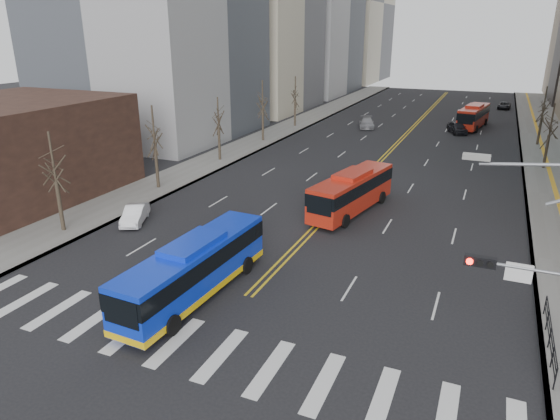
% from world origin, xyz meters
% --- Properties ---
extents(ground, '(220.00, 220.00, 0.00)m').
position_xyz_m(ground, '(0.00, 0.00, 0.00)').
color(ground, black).
extents(sidewalk_right, '(7.00, 130.00, 0.15)m').
position_xyz_m(sidewalk_right, '(17.50, 45.00, 0.07)').
color(sidewalk_right, slate).
rests_on(sidewalk_right, ground).
extents(sidewalk_left, '(5.00, 130.00, 0.15)m').
position_xyz_m(sidewalk_left, '(-16.50, 45.00, 0.07)').
color(sidewalk_left, slate).
rests_on(sidewalk_left, ground).
extents(crosswalk, '(26.70, 4.00, 0.01)m').
position_xyz_m(crosswalk, '(0.00, 0.00, 0.01)').
color(crosswalk, silver).
rests_on(crosswalk, ground).
extents(centerline, '(0.55, 100.00, 0.01)m').
position_xyz_m(centerline, '(0.00, 55.00, 0.01)').
color(centerline, gold).
rests_on(centerline, ground).
extents(storefront, '(14.00, 18.00, 8.00)m').
position_xyz_m(storefront, '(-26.00, 11.97, 4.00)').
color(storefront, '#2F1D17').
rests_on(storefront, ground).
extents(pedestrian_railing, '(0.06, 6.06, 1.02)m').
position_xyz_m(pedestrian_railing, '(14.30, 6.00, 0.82)').
color(pedestrian_railing, black).
rests_on(pedestrian_railing, sidewalk_right).
extents(street_trees, '(35.20, 47.20, 7.60)m').
position_xyz_m(street_trees, '(-7.18, 34.55, 4.87)').
color(street_trees, '#2D241B').
rests_on(street_trees, ground).
extents(blue_bus, '(2.94, 10.95, 3.19)m').
position_xyz_m(blue_bus, '(-2.60, 4.00, 1.67)').
color(blue_bus, '#0D2FD1').
rests_on(blue_bus, ground).
extents(red_bus_near, '(4.23, 10.34, 3.22)m').
position_xyz_m(red_bus_near, '(1.44, 19.94, 1.80)').
color(red_bus_near, '#B32213').
rests_on(red_bus_near, ground).
extents(red_bus_far, '(3.95, 10.76, 3.35)m').
position_xyz_m(red_bus_far, '(7.95, 61.15, 1.87)').
color(red_bus_far, '#B32213').
rests_on(red_bus_far, ground).
extents(car_white, '(2.83, 4.08, 1.27)m').
position_xyz_m(car_white, '(-12.50, 11.43, 0.64)').
color(car_white, white).
rests_on(car_white, ground).
extents(car_dark_mid, '(3.46, 5.00, 1.58)m').
position_xyz_m(car_dark_mid, '(6.27, 56.13, 0.79)').
color(car_dark_mid, black).
rests_on(car_dark_mid, ground).
extents(car_silver, '(3.32, 5.35, 1.45)m').
position_xyz_m(car_silver, '(-6.12, 55.19, 0.72)').
color(car_silver, gray).
rests_on(car_silver, ground).
extents(car_dark_far, '(2.27, 4.42, 1.19)m').
position_xyz_m(car_dark_far, '(12.03, 83.11, 0.60)').
color(car_dark_far, black).
rests_on(car_dark_far, ground).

